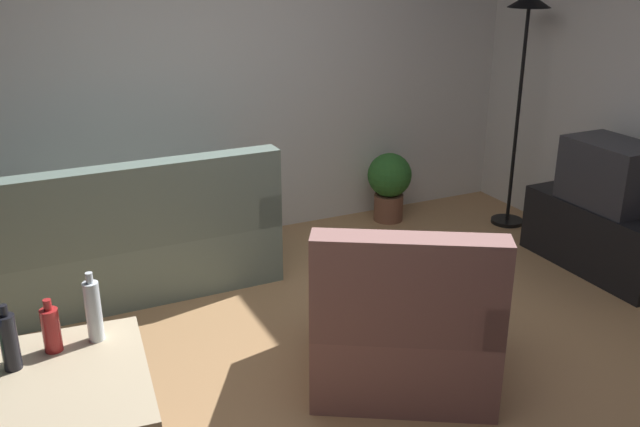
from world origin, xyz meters
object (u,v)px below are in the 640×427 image
(potted_plant, at_px, (389,182))
(bottle_clear, at_px, (93,310))
(bottle_dark, at_px, (9,341))
(tv_stand, at_px, (601,236))
(armchair, at_px, (403,324))
(tv, at_px, (611,173))
(bottle_red, at_px, (51,329))
(torchiere_lamp, at_px, (525,48))
(couch, at_px, (129,244))

(potted_plant, height_order, bottle_clear, bottle_clear)
(bottle_dark, relative_size, bottle_clear, 0.90)
(tv_stand, height_order, potted_plant, potted_plant)
(potted_plant, height_order, armchair, armchair)
(tv_stand, height_order, tv, tv)
(armchair, relative_size, bottle_red, 5.86)
(armchair, height_order, bottle_red, bottle_red)
(tv_stand, bearing_deg, bottle_dark, 103.12)
(armchair, height_order, bottle_dark, bottle_dark)
(tv, height_order, bottle_dark, bottle_dark)
(potted_plant, bearing_deg, tv, -59.39)
(tv, xyz_separation_m, potted_plant, (-0.85, 1.44, -0.37))
(bottle_dark, bearing_deg, tv, 13.11)
(torchiere_lamp, bearing_deg, couch, 176.79)
(bottle_clear, bearing_deg, bottle_red, -176.06)
(couch, relative_size, potted_plant, 3.30)
(torchiere_lamp, bearing_deg, bottle_dark, -153.96)
(potted_plant, xyz_separation_m, armchair, (-1.11, -2.00, -0.01))
(couch, relative_size, torchiere_lamp, 1.04)
(couch, bearing_deg, tv_stand, 159.45)
(torchiere_lamp, distance_m, bottle_dark, 4.23)
(bottle_red, bearing_deg, bottle_dark, -156.34)
(couch, distance_m, bottle_clear, 2.07)
(couch, relative_size, tv, 3.14)
(armchair, relative_size, bottle_dark, 4.90)
(bottle_clear, bearing_deg, tv, 13.05)
(armchair, relative_size, bottle_clear, 4.39)
(tv, distance_m, potted_plant, 1.72)
(torchiere_lamp, height_order, bottle_dark, torchiere_lamp)
(potted_plant, xyz_separation_m, bottle_red, (-2.78, -2.26, 0.52))
(torchiere_lamp, bearing_deg, potted_plant, 150.47)
(tv, xyz_separation_m, armchair, (-1.97, -0.56, -0.38))
(torchiere_lamp, bearing_deg, bottle_clear, -153.03)
(couch, xyz_separation_m, bottle_clear, (-0.46, -1.94, 0.57))
(tv_stand, xyz_separation_m, bottle_dark, (-3.77, -0.88, 0.63))
(bottle_dark, distance_m, bottle_clear, 0.30)
(tv_stand, height_order, torchiere_lamp, torchiere_lamp)
(torchiere_lamp, distance_m, bottle_red, 4.08)
(bottle_red, bearing_deg, torchiere_lamp, 26.12)
(tv, relative_size, bottle_red, 2.93)
(tv_stand, relative_size, bottle_red, 5.37)
(couch, height_order, tv, same)
(potted_plant, distance_m, bottle_clear, 3.50)
(tv_stand, relative_size, armchair, 0.92)
(armchair, bearing_deg, bottle_clear, 39.80)
(bottle_red, distance_m, bottle_clear, 0.16)
(bottle_red, bearing_deg, tv, 12.68)
(bottle_dark, bearing_deg, torchiere_lamp, 26.04)
(tv, height_order, armchair, same)
(torchiere_lamp, xyz_separation_m, bottle_red, (-3.63, -1.78, -0.57))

